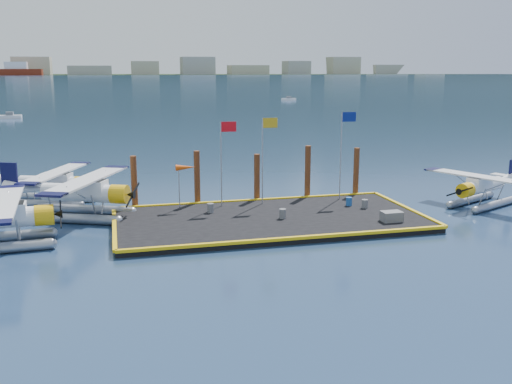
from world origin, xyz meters
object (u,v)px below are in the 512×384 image
at_px(windsock, 185,168).
at_px(piling_1, 197,179).
at_px(drum_4, 365,204).
at_px(piling_3, 308,174).
at_px(drum_2, 349,201).
at_px(crate, 392,216).
at_px(seaplane_c, 52,185).
at_px(seaplane_d, 482,188).
at_px(flagpole_blue, 344,142).
at_px(piling_2, 257,179).
at_px(drum_0, 210,208).
at_px(seaplane_b, 83,196).
at_px(piling_0, 134,184).
at_px(flagpole_red, 224,150).
at_px(piling_4, 356,173).
at_px(drum_3, 283,214).
at_px(flagpole_yellow, 265,147).

height_order(windsock, piling_1, piling_1).
xyz_separation_m(drum_4, piling_3, (-2.66, 4.64, 1.45)).
distance_m(drum_2, crate, 4.75).
distance_m(seaplane_c, seaplane_d, 31.96).
distance_m(seaplane_d, flagpole_blue, 10.76).
relative_size(piling_1, piling_2, 1.11).
relative_size(seaplane_c, drum_2, 15.19).
height_order(drum_0, piling_1, piling_1).
bearing_deg(seaplane_c, seaplane_b, 46.62).
bearing_deg(piling_3, crate, -71.39).
distance_m(seaplane_c, drum_2, 22.05).
relative_size(crate, piling_0, 0.32).
height_order(seaplane_b, drum_0, seaplane_b).
height_order(seaplane_b, piling_1, piling_1).
bearing_deg(flagpole_red, seaplane_c, 156.42).
bearing_deg(seaplane_b, piling_4, 117.33).
xyz_separation_m(drum_0, drum_2, (9.96, -0.43, -0.02)).
height_order(flagpole_blue, piling_2, flagpole_blue).
bearing_deg(piling_1, windsock, -122.66).
bearing_deg(piling_0, drum_4, -16.50).
height_order(seaplane_c, drum_3, seaplane_c).
bearing_deg(crate, piling_1, 143.53).
distance_m(drum_0, piling_4, 12.60).
relative_size(seaplane_b, drum_3, 16.20).
bearing_deg(drum_2, seaplane_c, 160.40).
xyz_separation_m(drum_4, crate, (0.15, -3.72, 0.02)).
xyz_separation_m(seaplane_c, drum_3, (15.13, -9.63, -0.73)).
height_order(flagpole_red, windsock, flagpole_red).
distance_m(flagpole_red, piling_0, 6.84).
relative_size(flagpole_red, flagpole_yellow, 0.97).
bearing_deg(piling_0, seaplane_d, -10.78).
xyz_separation_m(drum_2, piling_4, (2.14, 3.71, 1.30)).
bearing_deg(piling_3, piling_4, 0.00).
bearing_deg(flagpole_red, seaplane_d, -9.54).
relative_size(seaplane_d, piling_4, 2.11).
bearing_deg(seaplane_b, piling_0, 134.71).
relative_size(seaplane_c, flagpole_red, 1.53).
relative_size(drum_0, flagpole_yellow, 0.10).
bearing_deg(flagpole_yellow, windsock, 180.00).
height_order(seaplane_d, windsock, windsock).
height_order(flagpole_yellow, windsock, flagpole_yellow).
xyz_separation_m(drum_4, windsock, (-12.19, 3.04, 2.53)).
relative_size(drum_0, drum_3, 1.01).
bearing_deg(crate, flagpole_blue, 95.23).
bearing_deg(piling_1, seaplane_c, 160.50).
relative_size(windsock, piling_0, 0.78).
bearing_deg(flagpole_red, piling_1, 136.85).
relative_size(seaplane_c, seaplane_d, 1.09).
xyz_separation_m(seaplane_d, flagpole_yellow, (-15.73, 3.15, 3.16)).
bearing_deg(drum_3, windsock, 142.94).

